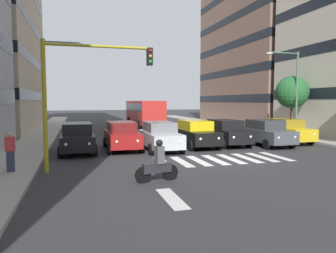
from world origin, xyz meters
The scene contains 19 objects.
ground_plane centered at (0.00, 0.00, 0.00)m, with size 180.00×180.00×0.00m, color #2D2D30.
sidewalk_right centered at (10.09, 0.00, 0.07)m, with size 2.52×90.00×0.15m, color #9E998E.
building_left_block_0 centered at (-16.74, -22.36, 11.48)m, with size 10.81×18.33×22.97m.
crosswalk_markings centered at (0.00, 0.00, 0.00)m, with size 6.75×2.80×0.01m.
lane_arrow_1 centered at (4.42, 5.50, 0.00)m, with size 0.50×2.20×0.01m, color silver.
car_0 centered at (-7.15, -4.69, 0.89)m, with size 2.02×4.44×1.72m.
car_1 centered at (-4.96, -3.78, 0.89)m, with size 2.02×4.44×1.72m.
car_2 centered at (-2.47, -4.71, 0.89)m, with size 2.02×4.44×1.72m.
car_3 centered at (-0.23, -4.50, 0.89)m, with size 2.02×4.44×1.72m.
car_4 centered at (2.38, -3.75, 0.89)m, with size 2.02×4.44×1.72m.
car_5 centered at (4.57, -4.63, 0.89)m, with size 2.02×4.44×1.72m.
car_6 centered at (7.17, -4.23, 0.89)m, with size 2.02×4.44×1.72m.
bus_behind_traffic centered at (-0.23, -21.08, 1.86)m, with size 2.78×10.50×3.00m.
motorcycle_with_rider centered at (4.33, 3.39, 0.65)m, with size 1.69×0.42×1.57m.
traffic_light_gantry centered at (7.10, 0.76, 3.72)m, with size 4.63×0.36×5.50m.
street_lamp_left centered at (-8.94, -6.48, 4.26)m, with size 2.90×0.28×6.66m.
street_lamp_right centered at (8.96, -10.20, 4.61)m, with size 2.96×0.28×7.30m.
street_tree_1 centered at (-9.90, -7.65, 3.72)m, with size 2.67×2.67×4.91m.
pedestrian_waiting centered at (9.78, 0.80, 1.00)m, with size 0.36×0.24×1.63m.
Camera 1 is at (7.17, 14.61, 3.00)m, focal length 33.77 mm.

